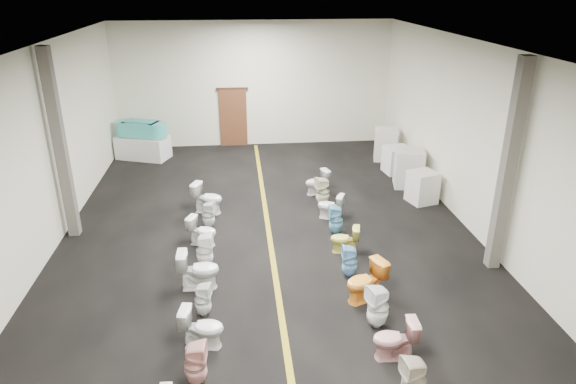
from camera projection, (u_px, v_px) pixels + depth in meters
name	position (u px, v px, depth m)	size (l,w,h in m)	color
floor	(270.00, 243.00, 12.18)	(16.00, 16.00, 0.00)	black
ceiling	(268.00, 48.00, 10.45)	(16.00, 16.00, 0.00)	black
wall_back	(254.00, 85.00, 18.66)	(10.00, 10.00, 0.00)	beige
wall_left	(33.00, 161.00, 10.84)	(16.00, 16.00, 0.00)	beige
wall_right	(486.00, 146.00, 11.79)	(16.00, 16.00, 0.00)	beige
aisle_stripe	(270.00, 243.00, 12.18)	(0.12, 15.60, 0.01)	olive
back_door	(233.00, 118.00, 19.00)	(1.00, 0.10, 2.10)	#562D19
door_frame	(232.00, 89.00, 18.59)	(1.15, 0.08, 0.10)	#331C11
column_left	(60.00, 146.00, 11.79)	(0.25, 0.25, 4.50)	#59544C
column_right	(508.00, 169.00, 10.39)	(0.25, 0.25, 4.50)	#59544C
display_table	(143.00, 147.00, 17.85)	(1.75, 0.87, 0.78)	silver
bathtub	(141.00, 128.00, 17.59)	(1.78, 1.08, 0.55)	teal
appliance_crate_a	(422.00, 187.00, 14.30)	(0.69, 0.69, 0.89)	beige
appliance_crate_b	(409.00, 168.00, 15.38)	(0.82, 0.82, 1.12)	beige
appliance_crate_c	(397.00, 160.00, 16.50)	(0.75, 0.75, 0.85)	silver
appliance_crate_d	(386.00, 144.00, 17.67)	(0.75, 0.75, 1.08)	silver
toilet_left_3	(196.00, 364.00, 7.81)	(0.35, 0.35, 0.77)	#DB9E99
toilet_left_4	(202.00, 327.00, 8.65)	(0.42, 0.73, 0.74)	silver
toilet_left_5	(203.00, 300.00, 9.45)	(0.31, 0.31, 0.68)	silver
toilet_left_6	(199.00, 270.00, 10.29)	(0.46, 0.81, 0.83)	white
toilet_left_7	(205.00, 251.00, 11.04)	(0.36, 0.37, 0.80)	white
toilet_left_8	(202.00, 231.00, 12.00)	(0.39, 0.69, 0.70)	white
toilet_left_9	(208.00, 215.00, 12.83)	(0.32, 0.32, 0.70)	silver
toilet_left_10	(208.00, 198.00, 13.66)	(0.46, 0.80, 0.82)	white
toilet_right_2	(414.00, 380.00, 7.47)	(0.36, 0.37, 0.80)	beige
toilet_right_3	(395.00, 339.00, 8.37)	(0.41, 0.72, 0.74)	#CF9391
toilet_right_4	(378.00, 307.00, 9.11)	(0.38, 0.39, 0.85)	white
toilet_right_5	(366.00, 282.00, 9.89)	(0.46, 0.80, 0.82)	orange
toilet_right_6	(350.00, 261.00, 10.70)	(0.32, 0.33, 0.72)	#79B2DF
toilet_right_7	(345.00, 239.00, 11.66)	(0.37, 0.65, 0.66)	#D6CD53
toilet_right_8	(336.00, 220.00, 12.51)	(0.34, 0.35, 0.76)	#6BB1D0
toilet_right_9	(330.00, 206.00, 13.33)	(0.39, 0.68, 0.70)	white
toilet_right_10	(323.00, 192.00, 14.07)	(0.37, 0.38, 0.83)	beige
toilet_right_11	(317.00, 182.00, 14.88)	(0.40, 0.70, 0.72)	silver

